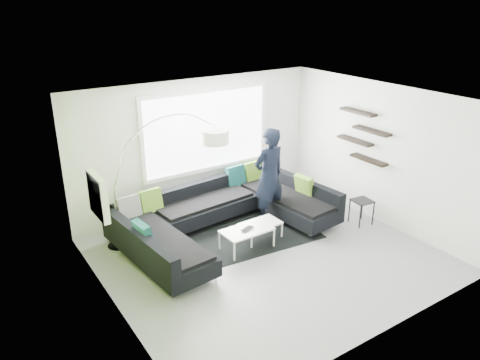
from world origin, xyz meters
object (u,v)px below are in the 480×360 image
side_table (361,212)px  sectional_sofa (227,217)px  person (269,176)px  coffee_table (254,234)px  arc_lamp (114,188)px  laptop (249,230)px

side_table → sectional_sofa: bearing=156.8°
sectional_sofa → person: size_ratio=2.12×
coffee_table → sectional_sofa: bearing=111.4°
arc_lamp → laptop: bearing=-24.0°
sectional_sofa → side_table: 2.74m
arc_lamp → side_table: arc_lamp is taller
coffee_table → side_table: side_table is taller
side_table → person: (-1.50, 1.13, 0.73)m
sectional_sofa → laptop: 0.68m
sectional_sofa → side_table: bearing=-28.6°
side_table → person: 2.02m
arc_lamp → laptop: size_ratio=7.32×
person → laptop: size_ratio=6.05×
laptop → person: bearing=18.3°
coffee_table → laptop: laptop is taller
coffee_table → laptop: bearing=-148.5°
coffee_table → person: person is taller
side_table → laptop: side_table is taller
laptop → coffee_table: bearing=14.3°
person → laptop: 1.36m
arc_lamp → coffee_table: bearing=-18.8°
sectional_sofa → arc_lamp: bearing=154.9°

